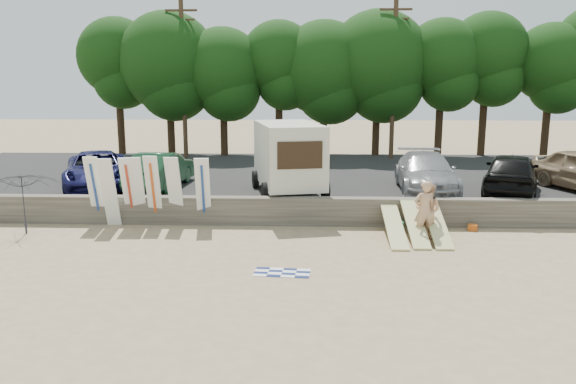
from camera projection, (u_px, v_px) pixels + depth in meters
The scene contains 26 objects.
ground at pixel (398, 250), 17.13m from camera, with size 120.00×120.00×0.00m, color tan.
seawall at pixel (386, 212), 19.97m from camera, with size 44.00×0.50×1.00m, color #6B6356.
parking_lot at pixel (365, 180), 27.36m from camera, with size 44.00×14.50×0.70m, color #282828.
treeline at pixel (336, 61), 33.04m from camera, with size 32.47×6.41×8.68m.
utility_poles at pixel (394, 75), 31.70m from camera, with size 25.80×0.26×9.00m.
box_trailer at pixel (289, 154), 22.02m from camera, with size 3.22×4.72×2.77m.
car_0 at pixel (97, 170), 23.42m from camera, with size 2.47×5.37×1.49m, color #141446.
car_1 at pixel (160, 170), 23.41m from camera, with size 1.58×4.52×1.49m, color #173F25.
car_2 at pixel (426, 173), 22.51m from camera, with size 2.16×5.31×1.54m, color gray.
car_3 at pixel (511, 173), 22.08m from camera, with size 1.95×4.84×1.65m, color black.
surfboard_upright_0 at pixel (96, 191), 19.84m from camera, with size 0.50×0.06×2.60m, color white.
surfboard_upright_1 at pixel (109, 193), 19.56m from camera, with size 0.50×0.06×2.60m, color white.
surfboard_upright_2 at pixel (130, 191), 19.81m from camera, with size 0.50×0.06×2.60m, color white.
surfboard_upright_3 at pixel (137, 191), 19.79m from camera, with size 0.50×0.06×2.60m, color white.
surfboard_upright_4 at pixel (154, 191), 19.78m from camera, with size 0.50×0.06×2.60m, color white.
surfboard_upright_5 at pixel (175, 191), 19.75m from camera, with size 0.50×0.06×2.60m, color white.
surfboard_upright_6 at pixel (203, 192), 19.66m from camera, with size 0.50×0.06×2.60m, color white.
surfboard_low_0 at pixel (394, 226), 18.32m from camera, with size 0.56×3.00×0.07m, color #D2CA84.
surfboard_low_1 at pixel (415, 223), 18.38m from camera, with size 0.56×3.00×0.07m, color #D2CA84.
surfboard_low_2 at pixel (436, 223), 18.32m from camera, with size 0.56×3.00×0.07m, color #D2CA84.
beachgoer_a at pixel (424, 210), 18.12m from camera, with size 0.71×0.46×1.94m, color tan.
beachgoer_b at pixel (428, 210), 18.40m from camera, with size 0.88×0.68×1.81m, color tan.
cooler at pixel (398, 226), 19.34m from camera, with size 0.38×0.30×0.32m, color #268D50.
gear_bag at pixel (473, 228), 19.35m from camera, with size 0.30×0.25×0.22m, color #C25516.
beach_towel at pixel (282, 273), 15.08m from camera, with size 1.50×1.50×0.00m, color white.
beach_umbrella at pixel (25, 203), 18.85m from camera, with size 2.27×2.32×2.09m, color #222129.
Camera 1 is at (-2.75, -16.58, 5.04)m, focal length 35.00 mm.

